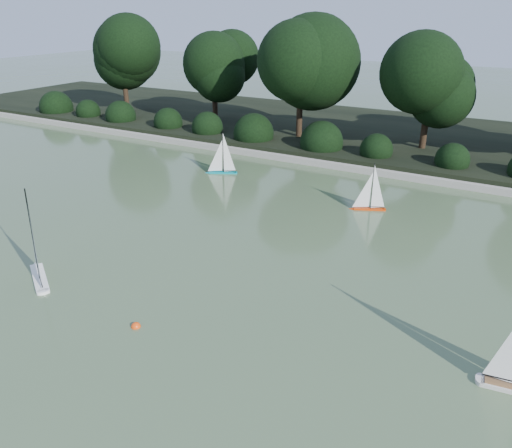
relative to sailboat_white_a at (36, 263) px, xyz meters
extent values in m
plane|color=#3C5130|center=(3.09, -0.38, -0.28)|extent=(80.00, 80.00, 0.00)
cube|color=gray|center=(3.09, 8.62, -0.19)|extent=(40.00, 0.35, 0.18)
cube|color=black|center=(3.09, 12.62, -0.13)|extent=(40.00, 8.00, 0.30)
cylinder|color=black|center=(-7.91, 10.82, 0.48)|extent=(0.20, 0.20, 1.51)
sphere|color=black|center=(-7.91, 10.82, 2.30)|extent=(2.38, 2.38, 2.38)
cylinder|color=black|center=(-3.91, 11.42, 0.40)|extent=(0.20, 0.20, 1.37)
sphere|color=black|center=(-3.91, 11.42, 2.10)|extent=(2.24, 2.24, 2.24)
cylinder|color=black|center=(0.09, 10.52, 0.55)|extent=(0.20, 0.20, 1.66)
sphere|color=black|center=(0.09, 10.52, 2.57)|extent=(2.66, 2.66, 2.66)
cylinder|color=black|center=(4.09, 11.02, 0.35)|extent=(0.20, 0.20, 1.26)
sphere|color=black|center=(4.09, 11.02, 1.92)|extent=(2.10, 2.10, 2.10)
sphere|color=black|center=(-10.91, 9.52, 0.17)|extent=(1.10, 1.10, 1.10)
sphere|color=black|center=(-8.91, 9.52, 0.17)|extent=(1.10, 1.10, 1.10)
sphere|color=black|center=(-6.91, 9.52, 0.17)|extent=(1.10, 1.10, 1.10)
sphere|color=black|center=(-4.91, 9.52, 0.17)|extent=(1.10, 1.10, 1.10)
sphere|color=black|center=(-2.91, 9.52, 0.17)|extent=(1.10, 1.10, 1.10)
sphere|color=black|center=(-0.91, 9.52, 0.17)|extent=(1.10, 1.10, 1.10)
sphere|color=black|center=(1.09, 9.52, 0.17)|extent=(1.10, 1.10, 1.10)
sphere|color=black|center=(3.09, 9.52, 0.17)|extent=(1.10, 1.10, 1.10)
sphere|color=black|center=(5.09, 9.52, 0.17)|extent=(1.10, 1.10, 1.10)
cube|color=white|center=(0.08, -0.05, -0.23)|extent=(1.00, 0.74, 0.10)
cone|color=white|center=(-0.43, 0.27, -0.23)|extent=(0.29, 0.29, 0.21)
cylinder|color=white|center=(0.53, -0.34, -0.23)|extent=(0.17, 0.17, 0.10)
cylinder|color=black|center=(0.13, -0.08, 0.64)|extent=(0.03, 0.03, 1.63)
cylinder|color=black|center=(0.32, -0.21, -0.11)|extent=(0.42, 0.27, 0.02)
cylinder|color=beige|center=(7.08, 0.95, -0.23)|extent=(0.15, 0.15, 0.11)
cylinder|color=black|center=(7.33, 0.98, -0.11)|extent=(0.50, 0.08, 0.02)
cube|color=red|center=(4.05, 5.91, -0.25)|extent=(0.70, 0.41, 0.07)
cone|color=red|center=(3.68, 5.74, -0.25)|extent=(0.19, 0.19, 0.14)
cylinder|color=red|center=(4.37, 6.05, -0.25)|extent=(0.11, 0.11, 0.07)
cylinder|color=black|center=(4.08, 5.92, 0.34)|extent=(0.02, 0.02, 1.09)
cylinder|color=black|center=(4.22, 5.99, -0.17)|extent=(0.30, 0.14, 0.01)
cube|color=#088892|center=(-0.44, 6.56, -0.24)|extent=(0.75, 0.47, 0.08)
cone|color=#088892|center=(-0.83, 6.37, -0.24)|extent=(0.20, 0.20, 0.15)
cylinder|color=#088892|center=(-0.10, 6.73, -0.24)|extent=(0.12, 0.12, 0.08)
cylinder|color=black|center=(-0.40, 6.58, 0.38)|extent=(0.02, 0.02, 1.18)
cylinder|color=black|center=(-0.25, 6.65, -0.16)|extent=(0.32, 0.17, 0.01)
sphere|color=#FD460D|center=(2.50, -0.30, -0.28)|extent=(0.14, 0.14, 0.14)
camera|label=1|loc=(7.06, -4.77, 4.06)|focal=35.00mm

